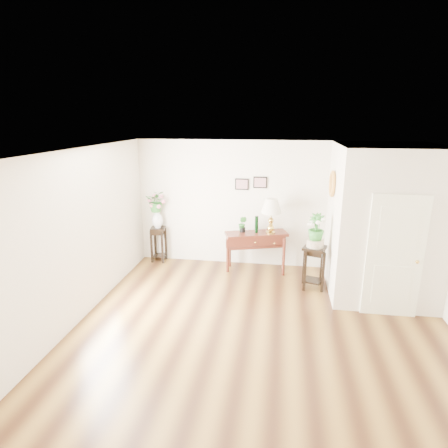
% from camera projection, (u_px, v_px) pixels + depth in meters
% --- Properties ---
extents(floor, '(6.00, 5.50, 0.02)m').
position_uv_depth(floor, '(262.00, 328.00, 6.01)').
color(floor, brown).
rests_on(floor, ground).
extents(ceiling, '(6.00, 5.50, 0.02)m').
position_uv_depth(ceiling, '(267.00, 152.00, 5.24)').
color(ceiling, white).
rests_on(ceiling, ground).
extents(wall_back, '(6.00, 0.02, 2.80)m').
position_uv_depth(wall_back, '(271.00, 205.00, 8.24)').
color(wall_back, silver).
rests_on(wall_back, ground).
extents(wall_front, '(6.00, 0.02, 2.80)m').
position_uv_depth(wall_front, '(246.00, 358.00, 3.02)').
color(wall_front, silver).
rests_on(wall_front, ground).
extents(wall_left, '(0.02, 5.50, 2.80)m').
position_uv_depth(wall_left, '(79.00, 236.00, 6.08)').
color(wall_left, silver).
rests_on(wall_left, ground).
extents(partition, '(1.80, 1.95, 2.80)m').
position_uv_depth(partition, '(382.00, 221.00, 7.00)').
color(partition, silver).
rests_on(partition, floor).
extents(door, '(0.90, 0.05, 2.10)m').
position_uv_depth(door, '(394.00, 257.00, 6.14)').
color(door, white).
rests_on(door, floor).
extents(art_print_left, '(0.30, 0.02, 0.25)m').
position_uv_depth(art_print_left, '(242.00, 184.00, 8.19)').
color(art_print_left, black).
rests_on(art_print_left, wall_back).
extents(art_print_right, '(0.30, 0.02, 0.25)m').
position_uv_depth(art_print_right, '(260.00, 182.00, 8.12)').
color(art_print_right, black).
rests_on(art_print_right, wall_back).
extents(wall_ornament, '(0.07, 0.51, 0.51)m').
position_uv_depth(wall_ornament, '(332.00, 184.00, 7.08)').
color(wall_ornament, '#D68F41').
rests_on(wall_ornament, partition).
extents(console_table, '(1.39, 0.82, 0.88)m').
position_uv_depth(console_table, '(256.00, 252.00, 8.14)').
color(console_table, '#42110B').
rests_on(console_table, floor).
extents(table_lamp, '(0.51, 0.51, 0.76)m').
position_uv_depth(table_lamp, '(271.00, 217.00, 7.88)').
color(table_lamp, gold).
rests_on(table_lamp, console_table).
extents(green_vase, '(0.09, 0.09, 0.36)m').
position_uv_depth(green_vase, '(257.00, 225.00, 7.98)').
color(green_vase, black).
rests_on(green_vase, console_table).
extents(potted_plant, '(0.22, 0.20, 0.34)m').
position_uv_depth(potted_plant, '(243.00, 224.00, 8.02)').
color(potted_plant, '#2B7229').
rests_on(potted_plant, console_table).
extents(plant_stand_a, '(0.37, 0.37, 0.82)m').
position_uv_depth(plant_stand_a, '(159.00, 244.00, 8.72)').
color(plant_stand_a, black).
rests_on(plant_stand_a, floor).
extents(porcelain_vase, '(0.27, 0.27, 0.42)m').
position_uv_depth(porcelain_vase, '(157.00, 218.00, 8.55)').
color(porcelain_vase, white).
rests_on(porcelain_vase, plant_stand_a).
extents(lily_arrangement, '(0.51, 0.46, 0.50)m').
position_uv_depth(lily_arrangement, '(156.00, 200.00, 8.43)').
color(lily_arrangement, '#2B7229').
rests_on(lily_arrangement, porcelain_vase).
extents(plant_stand_b, '(0.51, 0.51, 0.86)m').
position_uv_depth(plant_stand_b, '(313.00, 267.00, 7.34)').
color(plant_stand_b, black).
rests_on(plant_stand_b, floor).
extents(ceramic_bowl, '(0.43, 0.43, 0.14)m').
position_uv_depth(ceramic_bowl, '(315.00, 243.00, 7.20)').
color(ceramic_bowl, '#BAB194').
rests_on(ceramic_bowl, plant_stand_b).
extents(narcissus, '(0.34, 0.34, 0.54)m').
position_uv_depth(narcissus, '(316.00, 227.00, 7.11)').
color(narcissus, '#2B7229').
rests_on(narcissus, ceramic_bowl).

